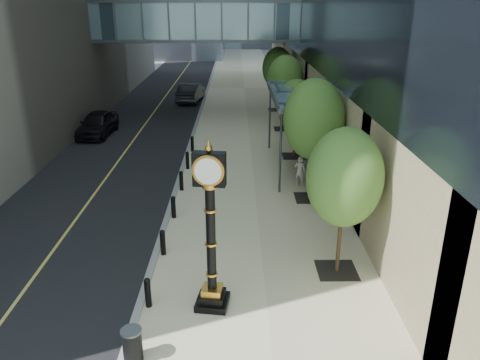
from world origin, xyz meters
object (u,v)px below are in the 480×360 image
(trash_bin, at_px, (132,346))
(pedestrian, at_px, (300,171))
(street_clock, at_px, (211,241))
(car_near, at_px, (98,123))
(car_far, at_px, (191,92))

(trash_bin, relative_size, pedestrian, 0.57)
(street_clock, xyz_separation_m, car_near, (-9.04, 20.07, -1.47))
(car_near, bearing_deg, street_clock, -63.10)
(pedestrian, height_order, car_far, car_far)
(street_clock, height_order, car_near, street_clock)
(street_clock, bearing_deg, car_near, 122.49)
(trash_bin, distance_m, car_far, 34.30)
(pedestrian, bearing_deg, street_clock, 89.23)
(pedestrian, bearing_deg, car_far, -50.13)
(pedestrian, xyz_separation_m, car_near, (-13.05, 9.99, 0.01))
(trash_bin, xyz_separation_m, car_near, (-7.05, 22.44, 0.35))
(trash_bin, relative_size, car_far, 0.17)
(pedestrian, height_order, car_near, car_near)
(trash_bin, xyz_separation_m, car_far, (-1.50, 34.27, 0.36))
(car_near, bearing_deg, car_far, 67.51)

